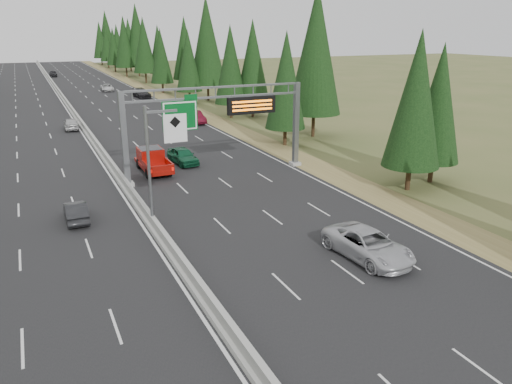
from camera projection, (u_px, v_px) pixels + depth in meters
road at (71, 110)px, 80.15m from camera, size 32.00×260.00×0.08m
shoulder_right at (178, 103)px, 87.26m from camera, size 3.60×260.00×0.06m
median_barrier at (70, 108)px, 80.03m from camera, size 0.70×260.00×0.85m
sign_gantry at (223, 117)px, 43.18m from camera, size 16.75×0.98×7.80m
hov_sign_pole at (158, 159)px, 31.48m from camera, size 2.80×0.50×8.00m
tree_row_right at (188, 50)px, 92.96m from camera, size 11.12×240.08×18.92m
silver_minivan at (368, 245)px, 28.25m from camera, size 3.20×6.08×1.63m
red_pickup at (152, 159)px, 45.62m from camera, size 2.22×6.21×2.03m
car_ahead_green at (183, 156)px, 48.05m from camera, size 2.30×4.78×1.57m
car_ahead_dkred at (195, 117)px, 68.63m from camera, size 1.81×5.03×1.65m
car_ahead_dkgrey at (142, 93)px, 94.05m from camera, size 2.76×5.79×1.63m
car_ahead_white at (107, 88)px, 103.80m from camera, size 2.71×5.31×1.44m
car_ahead_far at (53, 74)px, 134.71m from camera, size 2.35×5.00×1.65m
car_onc_near at (76, 211)px, 33.80m from camera, size 1.45×4.05×1.33m
car_onc_white at (71, 124)px, 64.23m from camera, size 1.97×4.53×1.52m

